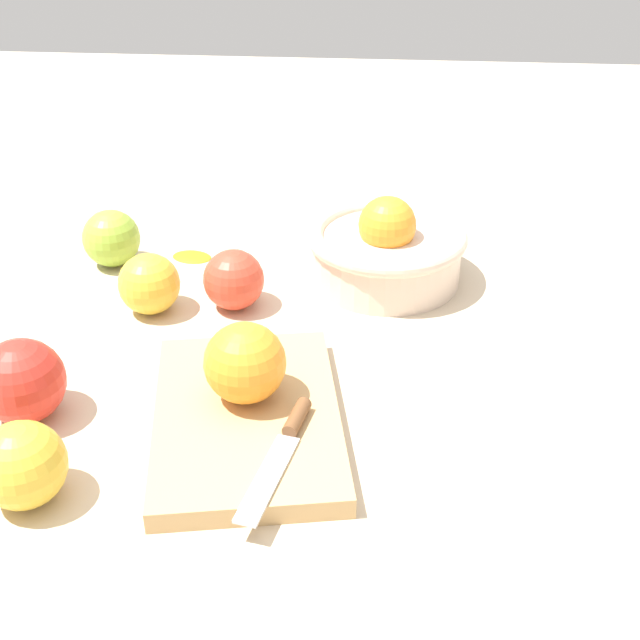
# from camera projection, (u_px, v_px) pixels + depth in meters

# --- Properties ---
(ground_plane) EXTENTS (2.40, 2.40, 0.00)m
(ground_plane) POSITION_uv_depth(u_px,v_px,m) (242.00, 339.00, 0.92)
(ground_plane) COLOR beige
(bowl) EXTENTS (0.19, 0.19, 0.11)m
(bowl) POSITION_uv_depth(u_px,v_px,m) (386.00, 249.00, 1.01)
(bowl) COLOR beige
(bowl) RESTS_ON ground_plane
(cutting_board) EXTENTS (0.28, 0.21, 0.02)m
(cutting_board) POSITION_uv_depth(u_px,v_px,m) (247.00, 419.00, 0.78)
(cutting_board) COLOR tan
(cutting_board) RESTS_ON ground_plane
(orange_on_board) EXTENTS (0.08, 0.08, 0.08)m
(orange_on_board) POSITION_uv_depth(u_px,v_px,m) (245.00, 363.00, 0.77)
(orange_on_board) COLOR orange
(orange_on_board) RESTS_ON cutting_board
(knife) EXTENTS (0.16, 0.05, 0.01)m
(knife) POSITION_uv_depth(u_px,v_px,m) (285.00, 442.00, 0.73)
(knife) COLOR silver
(knife) RESTS_ON cutting_board
(apple_mid_left) EXTENTS (0.07, 0.07, 0.07)m
(apple_mid_left) POSITION_uv_depth(u_px,v_px,m) (234.00, 280.00, 0.96)
(apple_mid_left) COLOR #D6422D
(apple_mid_left) RESTS_ON ground_plane
(apple_front_left) EXTENTS (0.07, 0.07, 0.07)m
(apple_front_left) POSITION_uv_depth(u_px,v_px,m) (111.00, 238.00, 1.05)
(apple_front_left) COLOR #8EB738
(apple_front_left) RESTS_ON ground_plane
(apple_front_left_2) EXTENTS (0.07, 0.07, 0.07)m
(apple_front_left_2) POSITION_uv_depth(u_px,v_px,m) (149.00, 284.00, 0.95)
(apple_front_left_2) COLOR gold
(apple_front_left_2) RESTS_ON ground_plane
(apple_front_right) EXTENTS (0.07, 0.07, 0.07)m
(apple_front_right) POSITION_uv_depth(u_px,v_px,m) (22.00, 465.00, 0.69)
(apple_front_right) COLOR gold
(apple_front_right) RESTS_ON ground_plane
(apple_front_right_2) EXTENTS (0.08, 0.08, 0.08)m
(apple_front_right_2) POSITION_uv_depth(u_px,v_px,m) (22.00, 381.00, 0.78)
(apple_front_right_2) COLOR red
(apple_front_right_2) RESTS_ON ground_plane
(citrus_peel) EXTENTS (0.05, 0.06, 0.01)m
(citrus_peel) POSITION_uv_depth(u_px,v_px,m) (192.00, 255.00, 1.08)
(citrus_peel) COLOR orange
(citrus_peel) RESTS_ON ground_plane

